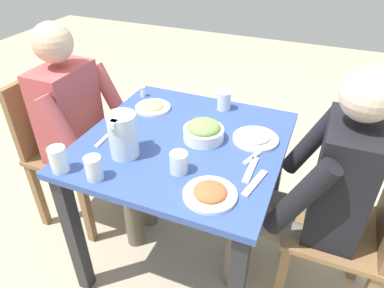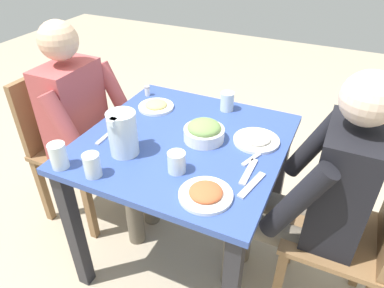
{
  "view_description": "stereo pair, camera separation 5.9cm",
  "coord_description": "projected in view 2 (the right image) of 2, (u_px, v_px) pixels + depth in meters",
  "views": [
    {
      "loc": [
        -1.19,
        -0.53,
        1.62
      ],
      "look_at": [
        -0.02,
        -0.05,
        0.76
      ],
      "focal_mm": 32.74,
      "sensor_mm": 36.0,
      "label": 1
    },
    {
      "loc": [
        -1.17,
        -0.58,
        1.62
      ],
      "look_at": [
        -0.02,
        -0.05,
        0.76
      ],
      "focal_mm": 32.74,
      "sensor_mm": 36.0,
      "label": 2
    }
  ],
  "objects": [
    {
      "name": "ground_plane",
      "position": [
        186.0,
        250.0,
        1.99
      ],
      "size": [
        8.0,
        8.0,
        0.0
      ],
      "primitive_type": "plane",
      "color": "tan"
    },
    {
      "name": "dining_table",
      "position": [
        184.0,
        163.0,
        1.64
      ],
      "size": [
        0.88,
        0.88,
        0.76
      ],
      "color": "#334C99",
      "rests_on": "ground_plane"
    },
    {
      "name": "chair_near",
      "position": [
        358.0,
        233.0,
        1.43
      ],
      "size": [
        0.4,
        0.4,
        0.9
      ],
      "color": "olive",
      "rests_on": "ground_plane"
    },
    {
      "name": "chair_far",
      "position": [
        65.0,
        139.0,
        2.01
      ],
      "size": [
        0.4,
        0.4,
        0.9
      ],
      "color": "olive",
      "rests_on": "ground_plane"
    },
    {
      "name": "diner_near",
      "position": [
        314.0,
        191.0,
        1.42
      ],
      "size": [
        0.48,
        0.53,
        1.19
      ],
      "color": "black",
      "rests_on": "ground_plane"
    },
    {
      "name": "diner_far",
      "position": [
        90.0,
        125.0,
        1.85
      ],
      "size": [
        0.48,
        0.53,
        1.19
      ],
      "color": "#B24C4C",
      "rests_on": "ground_plane"
    },
    {
      "name": "water_pitcher",
      "position": [
        123.0,
        133.0,
        1.43
      ],
      "size": [
        0.16,
        0.12,
        0.19
      ],
      "color": "silver",
      "rests_on": "dining_table"
    },
    {
      "name": "salad_bowl",
      "position": [
        204.0,
        131.0,
        1.54
      ],
      "size": [
        0.18,
        0.18,
        0.09
      ],
      "color": "white",
      "rests_on": "dining_table"
    },
    {
      "name": "plate_fries",
      "position": [
        156.0,
        106.0,
        1.8
      ],
      "size": [
        0.18,
        0.18,
        0.04
      ],
      "color": "white",
      "rests_on": "dining_table"
    },
    {
      "name": "plate_yoghurt",
      "position": [
        257.0,
        139.0,
        1.54
      ],
      "size": [
        0.2,
        0.2,
        0.04
      ],
      "color": "white",
      "rests_on": "dining_table"
    },
    {
      "name": "plate_rice_curry",
      "position": [
        206.0,
        193.0,
        1.25
      ],
      "size": [
        0.2,
        0.2,
        0.04
      ],
      "color": "white",
      "rests_on": "dining_table"
    },
    {
      "name": "water_glass_far_right",
      "position": [
        177.0,
        162.0,
        1.35
      ],
      "size": [
        0.07,
        0.07,
        0.09
      ],
      "primitive_type": "cylinder",
      "color": "silver",
      "rests_on": "dining_table"
    },
    {
      "name": "water_glass_center",
      "position": [
        227.0,
        101.0,
        1.76
      ],
      "size": [
        0.07,
        0.07,
        0.1
      ],
      "primitive_type": "cylinder",
      "color": "silver",
      "rests_on": "dining_table"
    },
    {
      "name": "water_glass_near_left",
      "position": [
        92.0,
        165.0,
        1.33
      ],
      "size": [
        0.07,
        0.07,
        0.1
      ],
      "primitive_type": "cylinder",
      "color": "silver",
      "rests_on": "dining_table"
    },
    {
      "name": "water_glass_by_pitcher",
      "position": [
        58.0,
        156.0,
        1.37
      ],
      "size": [
        0.07,
        0.07,
        0.11
      ],
      "primitive_type": "cylinder",
      "color": "silver",
      "rests_on": "dining_table"
    },
    {
      "name": "salt_shaker",
      "position": [
        147.0,
        91.0,
        1.91
      ],
      "size": [
        0.03,
        0.03,
        0.05
      ],
      "color": "white",
      "rests_on": "dining_table"
    },
    {
      "name": "fork_near",
      "position": [
        249.0,
        172.0,
        1.37
      ],
      "size": [
        0.17,
        0.03,
        0.01
      ],
      "primitive_type": "cube",
      "rotation": [
        0.0,
        0.0,
        -0.0
      ],
      "color": "silver",
      "rests_on": "dining_table"
    },
    {
      "name": "knife_near",
      "position": [
        109.0,
        134.0,
        1.59
      ],
      "size": [
        0.19,
        0.02,
        0.01
      ],
      "primitive_type": "cube",
      "rotation": [
        0.0,
        0.0,
        0.03
      ],
      "color": "silver",
      "rests_on": "dining_table"
    },
    {
      "name": "fork_far",
      "position": [
        252.0,
        185.0,
        1.3
      ],
      "size": [
        0.17,
        0.06,
        0.01
      ],
      "primitive_type": "cube",
      "rotation": [
        0.0,
        0.0,
        -0.22
      ],
      "color": "silver",
      "rests_on": "dining_table"
    },
    {
      "name": "knife_far",
      "position": [
        257.0,
        156.0,
        1.45
      ],
      "size": [
        0.18,
        0.08,
        0.01
      ],
      "primitive_type": "cube",
      "rotation": [
        0.0,
        0.0,
        -0.35
      ],
      "color": "silver",
      "rests_on": "dining_table"
    }
  ]
}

